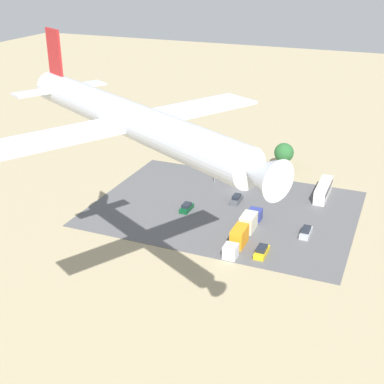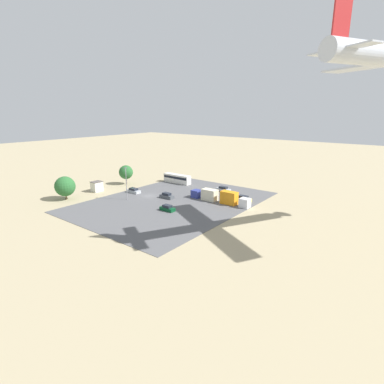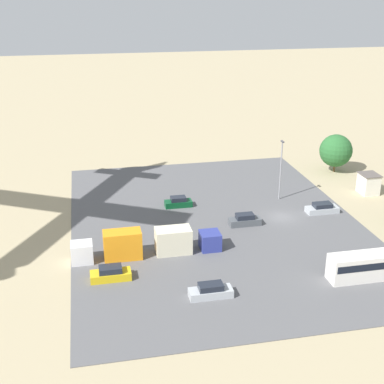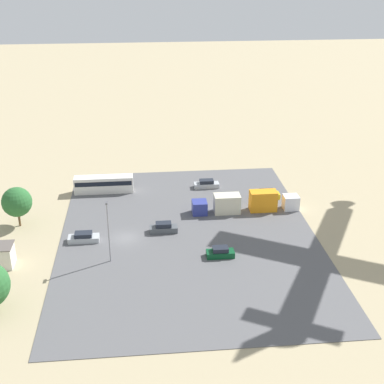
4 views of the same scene
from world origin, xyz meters
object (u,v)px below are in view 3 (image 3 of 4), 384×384
shed_building (369,184)px  bus (374,264)px  parked_car_3 (322,209)px  parked_truck_1 (184,241)px  parked_truck_0 (111,247)px  parked_car_2 (245,220)px  parked_car_0 (211,291)px  parked_car_4 (178,202)px  parked_car_1 (111,274)px

shed_building → bus: size_ratio=0.31×
parked_car_3 → parked_truck_1: 23.42m
bus → parked_truck_0: (10.44, 28.85, -0.03)m
parked_car_2 → parked_car_3: (1.81, -12.33, -0.07)m
parked_car_0 → parked_car_3: parked_car_0 is taller
shed_building → parked_car_0: (-24.49, 31.75, -0.91)m
shed_building → parked_car_4: (0.65, 30.67, -0.92)m
parked_car_0 → parked_truck_0: 14.46m
bus → parked_car_2: (16.63, 10.15, -0.96)m
shed_building → parked_truck_0: size_ratio=0.39×
bus → parked_truck_1: (10.64, 19.90, -0.18)m
bus → parked_car_0: size_ratio=2.29×
bus → parked_truck_0: 30.68m
parked_car_0 → parked_truck_1: size_ratio=0.58×
parked_car_3 → parked_car_4: parked_car_4 is taller
parked_car_4 → parked_truck_1: bearing=172.4°
parked_truck_1 → shed_building: bearing=112.8°
parked_car_1 → parked_car_4: parked_car_1 is taller
parked_car_0 → parked_car_2: (16.80, -8.91, 0.04)m
parked_truck_1 → parked_car_3: bearing=109.5°
bus → parked_car_0: (-0.17, 19.07, -0.99)m
parked_car_0 → parked_truck_1: parked_truck_1 is taller
parked_car_4 → parked_car_0: bearing=177.5°
shed_building → parked_car_2: size_ratio=0.75×
bus → parked_car_0: bus is taller
parked_truck_0 → parked_truck_1: parked_truck_0 is taller
parked_car_1 → parked_car_3: 33.96m
shed_building → parked_car_4: bearing=88.8°
parked_car_3 → parked_truck_1: parked_truck_1 is taller
parked_car_4 → parked_truck_1: (-14.33, 1.92, 0.82)m
parked_car_4 → parked_truck_0: bearing=143.2°
parked_car_0 → parked_truck_0: parked_truck_0 is taller
bus → parked_truck_0: parked_truck_0 is taller
parked_car_2 → parked_truck_1: size_ratio=0.54×
parked_car_3 → parked_car_4: size_ratio=1.16×
parked_car_4 → shed_building: bearing=-91.2°
bus → parked_car_2: bearing=31.4°
parked_truck_1 → parked_car_4: bearing=172.4°
bus → parked_truck_1: bearing=61.9°
parked_car_2 → parked_truck_0: parked_truck_0 is taller
shed_building → parked_truck_0: (-13.88, 41.53, 0.05)m
parked_car_3 → parked_truck_0: parked_truck_0 is taller
parked_car_2 → parked_truck_0: (-6.19, 18.70, 0.93)m
parked_car_4 → parked_truck_1: parked_truck_1 is taller
bus → parked_car_2: bus is taller
parked_car_3 → parked_car_4: 21.19m
parked_truck_0 → parked_truck_1: bearing=-88.7°
parked_car_2 → bus: bearing=-148.6°
parked_car_0 → parked_car_1: (5.81, 10.22, 0.03)m
bus → parked_car_2: 19.51m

